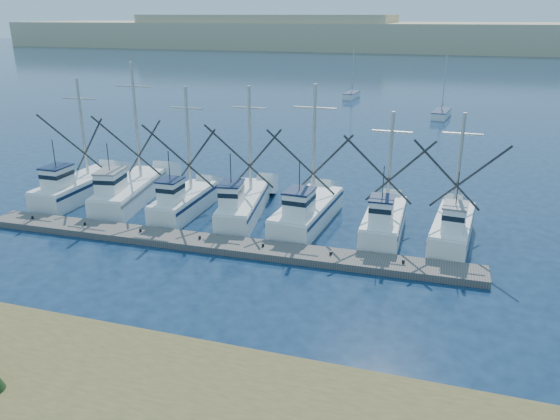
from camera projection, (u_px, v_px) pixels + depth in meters
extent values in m
plane|color=#0D213A|center=(305.00, 322.00, 24.64)|extent=(500.00, 500.00, 0.00)
cube|color=#645F59|center=(215.00, 244.00, 32.54)|extent=(30.91, 2.60, 0.41)
cube|color=tan|center=(446.00, 37.00, 211.42)|extent=(360.00, 60.00, 10.00)
cube|color=white|center=(78.00, 189.00, 40.99)|extent=(2.51, 8.01, 1.46)
cube|color=white|center=(57.00, 178.00, 38.64)|extent=(1.45, 1.95, 1.50)
cylinder|color=#B7B2A8|center=(82.00, 128.00, 40.73)|extent=(0.22, 0.22, 7.31)
cube|color=white|center=(131.00, 193.00, 40.23)|extent=(4.00, 9.28, 1.44)
cube|color=white|center=(111.00, 182.00, 37.67)|extent=(1.82, 2.41, 1.50)
cylinder|color=#B7B2A8|center=(136.00, 122.00, 39.92)|extent=(0.22, 0.22, 8.53)
cube|color=white|center=(184.00, 204.00, 37.85)|extent=(2.23, 6.79, 1.39)
cube|color=white|center=(171.00, 192.00, 35.81)|extent=(1.27, 1.66, 1.50)
cylinder|color=#B7B2A8|center=(188.00, 140.00, 37.43)|extent=(0.22, 0.22, 7.23)
cube|color=white|center=(244.00, 207.00, 37.33)|extent=(3.47, 8.47, 1.45)
cube|color=white|center=(231.00, 195.00, 34.94)|extent=(1.58, 2.18, 1.50)
cylinder|color=#B7B2A8|center=(250.00, 140.00, 37.12)|extent=(0.22, 0.22, 7.25)
cube|color=white|center=(307.00, 214.00, 36.06)|extent=(3.15, 8.38, 1.38)
cube|color=white|center=(299.00, 203.00, 33.69)|extent=(1.64, 2.10, 1.50)
cylinder|color=#B7B2A8|center=(314.00, 143.00, 35.80)|extent=(0.22, 0.22, 7.60)
cube|color=white|center=(384.00, 225.00, 34.04)|extent=(2.34, 7.01, 1.50)
cube|color=white|center=(381.00, 211.00, 31.93)|extent=(1.32, 1.72, 1.50)
cylinder|color=#B7B2A8|center=(390.00, 161.00, 33.82)|extent=(0.22, 0.22, 6.11)
cube|color=white|center=(452.00, 232.00, 32.96)|extent=(2.69, 7.29, 1.49)
cube|color=white|center=(454.00, 219.00, 30.81)|extent=(1.36, 1.84, 1.50)
cylinder|color=#B7B2A8|center=(459.00, 165.00, 32.74)|extent=(0.22, 0.22, 6.25)
cube|color=white|center=(441.00, 114.00, 73.38)|extent=(2.50, 5.90, 0.90)
cylinder|color=#B7B2A8|center=(444.00, 83.00, 72.28)|extent=(0.12, 0.12, 7.20)
cube|color=white|center=(352.00, 96.00, 90.16)|extent=(2.02, 5.30, 0.90)
cylinder|color=#B7B2A8|center=(353.00, 70.00, 89.06)|extent=(0.12, 0.12, 7.20)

